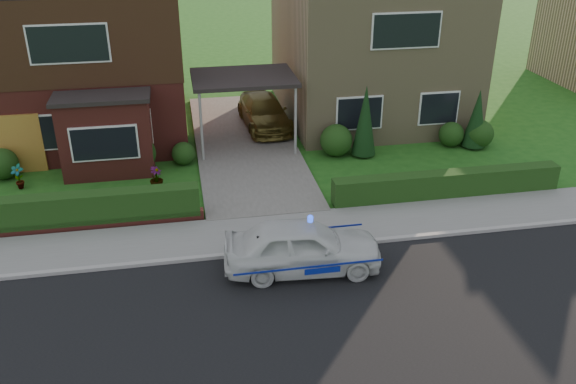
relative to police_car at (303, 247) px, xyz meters
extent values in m
plane|color=#1C5215|center=(-0.41, -2.12, -0.69)|extent=(120.00, 120.00, 0.00)
cube|color=black|center=(-0.41, -2.12, -0.69)|extent=(60.00, 6.00, 0.02)
cube|color=#9E9993|center=(-0.41, 0.93, -0.63)|extent=(60.00, 0.16, 0.12)
cube|color=slate|center=(-0.41, 1.98, -0.64)|extent=(60.00, 2.00, 0.10)
cube|color=#666059|center=(-0.41, 8.88, -0.63)|extent=(3.80, 12.00, 0.12)
cube|color=maroon|center=(-6.21, 11.88, 2.21)|extent=(7.20, 8.00, 5.80)
cube|color=white|center=(-7.79, 7.86, 0.71)|extent=(1.80, 0.08, 1.30)
cube|color=white|center=(-4.63, 7.86, 0.71)|extent=(1.60, 0.08, 1.30)
cube|color=white|center=(-6.21, 7.86, 3.71)|extent=(2.60, 0.08, 1.30)
cube|color=black|center=(-6.21, 11.88, 3.66)|extent=(7.26, 8.06, 2.90)
cube|color=maroon|center=(-5.35, 7.18, 0.66)|extent=(3.00, 1.40, 2.70)
cube|color=black|center=(-5.35, 7.18, 2.08)|extent=(3.20, 1.60, 0.14)
cube|color=tan|center=(5.39, 11.88, 2.21)|extent=(7.20, 8.00, 5.80)
cube|color=white|center=(3.81, 7.86, 0.71)|extent=(1.80, 0.08, 1.30)
cube|color=white|center=(6.97, 7.86, 0.71)|extent=(1.60, 0.08, 1.30)
cube|color=white|center=(5.39, 7.86, 3.71)|extent=(2.60, 0.08, 1.30)
cube|color=black|center=(-0.41, 8.88, 2.01)|extent=(3.80, 3.00, 0.14)
cylinder|color=gray|center=(-2.11, 7.48, 0.66)|extent=(0.10, 0.10, 2.70)
cylinder|color=gray|center=(1.29, 7.48, 0.66)|extent=(0.10, 0.10, 2.70)
cube|color=#935A20|center=(-8.66, 7.84, 0.36)|extent=(2.20, 0.10, 2.10)
cube|color=maroon|center=(-6.21, 3.18, -0.51)|extent=(7.70, 0.25, 0.36)
cube|color=#113611|center=(-6.21, 3.33, -0.69)|extent=(7.50, 0.55, 0.90)
cube|color=#113611|center=(5.39, 3.23, -0.69)|extent=(7.50, 0.55, 0.80)
sphere|color=#113611|center=(-8.91, 7.38, -0.15)|extent=(1.08, 1.08, 1.08)
sphere|color=#113611|center=(-4.41, 7.18, -0.03)|extent=(1.32, 1.32, 1.32)
sphere|color=#113611|center=(-2.81, 7.48, -0.27)|extent=(0.84, 0.84, 0.84)
sphere|color=#113611|center=(2.79, 7.28, -0.09)|extent=(1.20, 1.20, 1.20)
sphere|color=#113611|center=(7.39, 7.38, -0.21)|extent=(0.96, 0.96, 0.96)
sphere|color=#113611|center=(8.39, 7.08, -0.15)|extent=(1.08, 1.08, 1.08)
cone|color=black|center=(3.79, 7.08, 0.61)|extent=(0.90, 0.90, 2.60)
cone|color=black|center=(8.19, 7.08, 0.41)|extent=(0.90, 0.90, 2.20)
imported|color=silver|center=(0.00, 0.00, 0.00)|extent=(1.93, 4.15, 1.38)
sphere|color=#193FF2|center=(0.20, 0.00, 0.77)|extent=(0.17, 0.17, 0.17)
cube|color=navy|center=(0.00, -0.82, -0.06)|extent=(3.72, 0.02, 0.05)
cube|color=navy|center=(0.00, 0.82, -0.06)|extent=(3.72, 0.01, 0.05)
ellipsoid|color=black|center=(-1.13, -0.10, 0.27)|extent=(0.22, 0.17, 0.21)
sphere|color=white|center=(-1.11, -0.16, 0.26)|extent=(0.11, 0.11, 0.11)
sphere|color=black|center=(-1.11, -0.12, 0.41)|extent=(0.13, 0.13, 0.13)
cone|color=black|center=(-1.15, -0.11, 0.48)|extent=(0.04, 0.04, 0.05)
cone|color=black|center=(-1.06, -0.11, 0.48)|extent=(0.04, 0.04, 0.05)
imported|color=brown|center=(0.59, 10.58, 0.04)|extent=(1.98, 4.32, 1.22)
imported|color=gray|center=(-8.22, 6.42, -0.27)|extent=(0.52, 0.44, 0.84)
imported|color=gray|center=(-6.21, 6.88, -0.32)|extent=(0.52, 0.49, 0.74)
imported|color=gray|center=(-3.76, 5.56, -0.30)|extent=(0.59, 0.59, 0.77)
camera|label=1|loc=(-2.82, -13.07, 8.17)|focal=38.00mm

